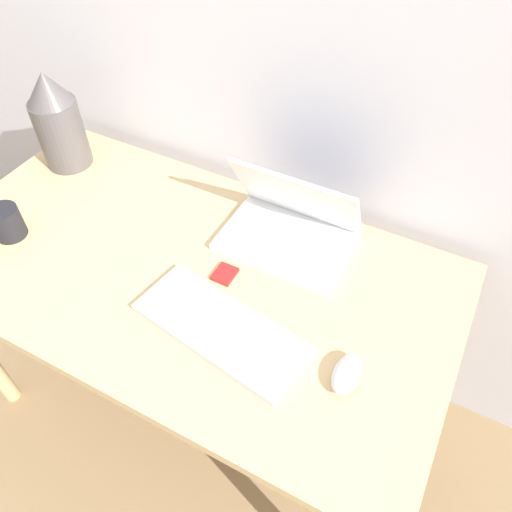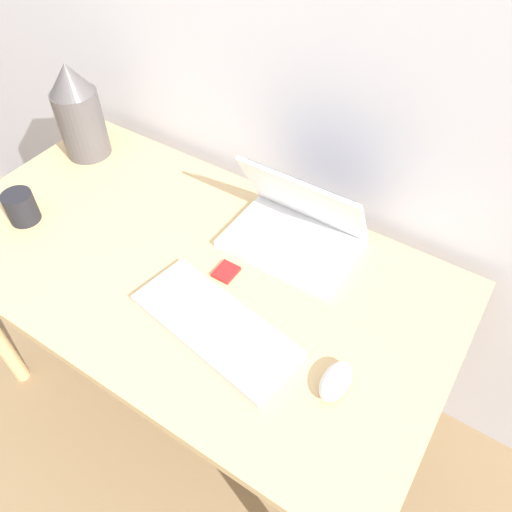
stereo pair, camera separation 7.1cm
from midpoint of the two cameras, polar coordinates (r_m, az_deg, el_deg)
The scene contains 8 objects.
ground_plane at distance 1.77m, azimuth -13.87°, elevation -25.04°, with size 12.00×12.00×0.00m, color #8C704C.
desk at distance 1.32m, azimuth -9.44°, elevation -3.77°, with size 1.34×0.72×0.71m.
laptop at distance 1.28m, azimuth 2.32°, elevation 3.42°, with size 0.33×0.23×0.22m.
keyboard at distance 1.13m, azimuth -5.87°, elevation -8.30°, with size 0.42×0.22×0.02m.
mouse at distance 1.06m, azimuth 8.41°, elevation -13.27°, with size 0.06×0.10×0.04m.
vase at distance 1.60m, azimuth -22.98°, elevation 13.95°, with size 0.13×0.13×0.29m.
mp3_player at distance 1.23m, azimuth -5.26°, elevation -2.12°, with size 0.05×0.06×0.01m.
mug at distance 1.46m, azimuth -27.88°, elevation 3.36°, with size 0.08×0.08×0.09m.
Camera 1 is at (0.54, -0.28, 1.65)m, focal length 35.00 mm.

